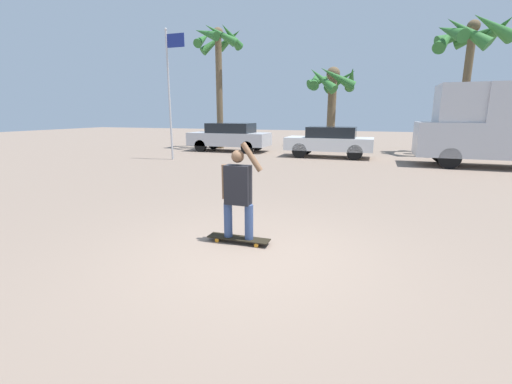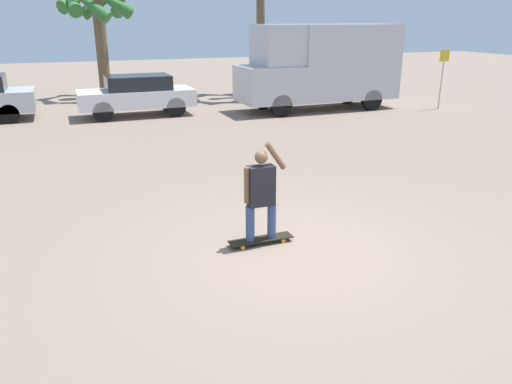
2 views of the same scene
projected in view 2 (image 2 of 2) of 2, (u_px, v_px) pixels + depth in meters
ground_plane at (295, 250)px, 7.82m from camera, size 80.00×80.00×0.00m
skateboard at (261, 239)px, 8.03m from camera, size 1.06×0.25×0.09m
person_skateboarder at (261, 191)px, 7.76m from camera, size 0.70×0.22×1.60m
camper_van at (322, 64)px, 19.55m from camera, size 6.35×2.13×3.25m
parked_car_white at (137, 94)px, 18.48m from camera, size 4.18×1.75×1.49m
palm_tree_center_background at (96, 8)px, 21.97m from camera, size 3.32×3.53×5.02m
street_sign at (443, 71)px, 19.65m from camera, size 0.44×0.06×2.30m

